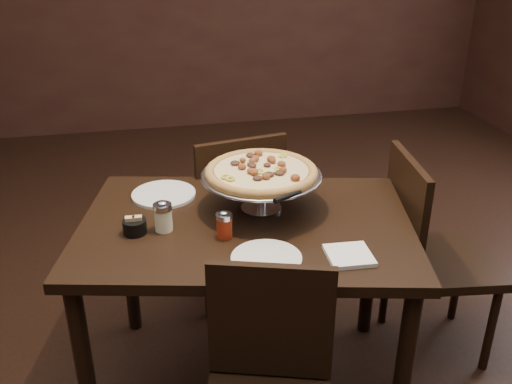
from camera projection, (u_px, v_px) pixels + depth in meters
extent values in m
cube|color=black|center=(246.00, 227.00, 2.15)|extent=(1.40, 1.09, 0.04)
cylinder|color=black|center=(85.00, 371.00, 2.01)|extent=(0.06, 0.06, 0.73)
cylinder|color=black|center=(403.00, 374.00, 1.99)|extent=(0.06, 0.06, 0.73)
cylinder|color=black|center=(129.00, 262.00, 2.64)|extent=(0.06, 0.06, 0.73)
cylinder|color=black|center=(370.00, 264.00, 2.63)|extent=(0.06, 0.06, 0.73)
cylinder|color=silver|center=(261.00, 208.00, 2.24)|extent=(0.16, 0.16, 0.01)
cylinder|color=silver|center=(261.00, 192.00, 2.21)|extent=(0.03, 0.03, 0.13)
cylinder|color=silver|center=(261.00, 177.00, 2.18)|extent=(0.11, 0.11, 0.01)
cylinder|color=gray|center=(261.00, 175.00, 2.18)|extent=(0.45, 0.45, 0.01)
torus|color=gray|center=(261.00, 175.00, 2.18)|extent=(0.47, 0.47, 0.01)
cylinder|color=olive|center=(261.00, 173.00, 2.17)|extent=(0.42, 0.42, 0.01)
torus|color=olive|center=(261.00, 172.00, 2.17)|extent=(0.43, 0.43, 0.04)
cylinder|color=tan|center=(261.00, 170.00, 2.17)|extent=(0.36, 0.36, 0.01)
cylinder|color=#FBF8C3|center=(163.00, 220.00, 2.07)|extent=(0.06, 0.06, 0.09)
cylinder|color=silver|center=(162.00, 207.00, 2.05)|extent=(0.07, 0.07, 0.02)
ellipsoid|color=silver|center=(162.00, 203.00, 2.04)|extent=(0.04, 0.04, 0.01)
cylinder|color=maroon|center=(224.00, 228.00, 2.03)|extent=(0.06, 0.06, 0.07)
cylinder|color=silver|center=(224.00, 216.00, 2.01)|extent=(0.06, 0.06, 0.02)
ellipsoid|color=silver|center=(224.00, 212.00, 2.00)|extent=(0.03, 0.03, 0.01)
cylinder|color=black|center=(135.00, 227.00, 2.06)|extent=(0.09, 0.09, 0.05)
cube|color=tan|center=(130.00, 224.00, 2.05)|extent=(0.04, 0.03, 0.06)
cube|color=tan|center=(138.00, 223.00, 2.05)|extent=(0.04, 0.03, 0.06)
cube|color=white|center=(349.00, 255.00, 1.91)|extent=(0.16, 0.16, 0.02)
cylinder|color=white|center=(164.00, 194.00, 2.34)|extent=(0.26, 0.26, 0.01)
cylinder|color=white|center=(266.00, 259.00, 1.90)|extent=(0.24, 0.24, 0.01)
cone|color=silver|center=(288.00, 198.00, 1.99)|extent=(0.16, 0.16, 0.00)
cylinder|color=black|center=(288.00, 197.00, 1.99)|extent=(0.12, 0.08, 0.02)
cube|color=black|center=(229.00, 217.00, 2.88)|extent=(0.50, 0.50, 0.04)
cube|color=black|center=(242.00, 186.00, 2.61)|extent=(0.43, 0.11, 0.45)
cylinder|color=black|center=(248.00, 234.00, 3.19)|extent=(0.04, 0.04, 0.42)
cylinder|color=black|center=(188.00, 247.00, 3.07)|extent=(0.04, 0.04, 0.42)
cylinder|color=black|center=(274.00, 266.00, 2.90)|extent=(0.04, 0.04, 0.42)
cylinder|color=black|center=(208.00, 281.00, 2.78)|extent=(0.04, 0.04, 0.42)
cube|color=black|center=(271.00, 321.00, 1.81)|extent=(0.39, 0.15, 0.42)
cube|color=black|center=(443.00, 262.00, 2.49)|extent=(0.49, 0.49, 0.04)
cube|color=black|center=(405.00, 211.00, 2.36)|extent=(0.09, 0.44, 0.46)
cylinder|color=black|center=(491.00, 329.00, 2.45)|extent=(0.04, 0.04, 0.43)
cylinder|color=black|center=(457.00, 282.00, 2.77)|extent=(0.04, 0.04, 0.43)
cylinder|color=black|center=(410.00, 334.00, 2.42)|extent=(0.04, 0.04, 0.43)
cylinder|color=black|center=(386.00, 285.00, 2.74)|extent=(0.04, 0.04, 0.43)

